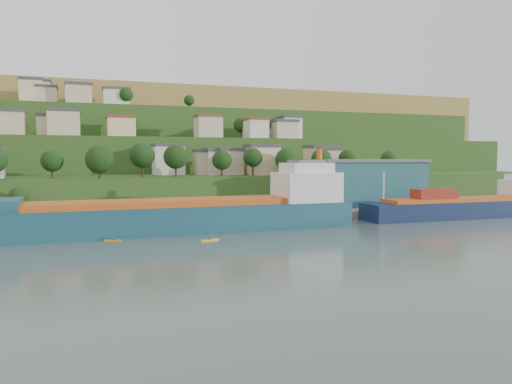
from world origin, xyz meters
name	(u,v)px	position (x,y,z in m)	size (l,w,h in m)	color
ground	(215,238)	(0.00, 0.00, 0.00)	(500.00, 500.00, 0.00)	#414F49
quay	(262,217)	(20.00, 28.00, 0.00)	(220.00, 26.00, 4.00)	slate
hillside	(129,187)	(-0.02, 168.68, 0.08)	(360.00, 211.56, 96.00)	#284719
cargo_ship_near	(189,216)	(-2.75, 10.17, 3.12)	(76.18, 13.33, 19.53)	#15394E
cargo_ship_far	(470,208)	(70.16, 9.63, 2.36)	(55.31, 10.49, 14.97)	#0D1C39
warehouse	(364,182)	(51.91, 30.99, 8.43)	(32.02, 20.72, 12.80)	#1F575E
kayak_orange	(113,240)	(-18.65, 2.55, 0.23)	(3.10, 1.45, 0.77)	orange
kayak_yellow	(210,239)	(-1.82, -3.29, 0.26)	(3.55, 1.26, 0.88)	yellow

